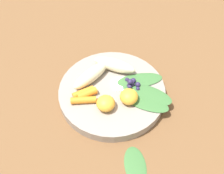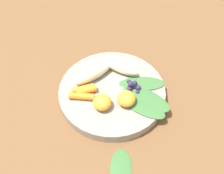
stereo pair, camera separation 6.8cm
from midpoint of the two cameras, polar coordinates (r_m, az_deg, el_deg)
The scene contains 15 objects.
ground_plane at distance 0.71m, azimuth -2.74°, elevation -2.00°, with size 2.40×2.40×0.00m, color brown.
bowl at distance 0.70m, azimuth -2.78°, elevation -1.36°, with size 0.27×0.27×0.03m, color gray.
banana_peeled_left at distance 0.70m, azimuth -7.03°, elevation 2.38°, with size 0.11×0.03×0.03m, color beige.
banana_peeled_right at distance 0.72m, azimuth -2.21°, elevation 4.41°, with size 0.11×0.03×0.03m, color beige.
orange_segment_near at distance 0.65m, azimuth 0.54°, elevation -2.19°, with size 0.04×0.04×0.03m, color #F4A833.
orange_segment_far at distance 0.64m, azimuth -4.33°, elevation -3.57°, with size 0.04×0.04×0.03m, color #F4A833.
carrot_front at distance 0.68m, azimuth -8.80°, elevation -1.27°, with size 0.02×0.02×0.05m, color orange.
carrot_mid_left at distance 0.67m, azimuth -8.03°, elevation -1.57°, with size 0.02×0.02×0.05m, color orange.
carrot_mid_right at distance 0.67m, azimuth -8.81°, elevation -2.88°, with size 0.02×0.02×0.06m, color orange.
blueberry_pile at distance 0.69m, azimuth 1.36°, elevation 0.43°, with size 0.05×0.05×0.03m.
coconut_shred_patch at distance 0.70m, azimuth -1.08°, elevation 0.46°, with size 0.05×0.05×0.00m, color white.
kale_leaf_left at distance 0.66m, azimuth 3.95°, elevation -3.26°, with size 0.12×0.05×0.01m, color #3D7038.
kale_leaf_right at distance 0.68m, azimuth 4.34°, elevation -1.60°, with size 0.13×0.05×0.01m, color #3D7038.
kale_leaf_rear at distance 0.71m, azimuth 2.99°, elevation 1.27°, with size 0.12×0.04×0.01m, color #3D7038.
kale_leaf_stray at distance 0.61m, azimuth 1.56°, elevation -16.03°, with size 0.09×0.05×0.01m, color #3D7038.
Camera 1 is at (-0.36, -0.22, 0.57)m, focal length 44.32 mm.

